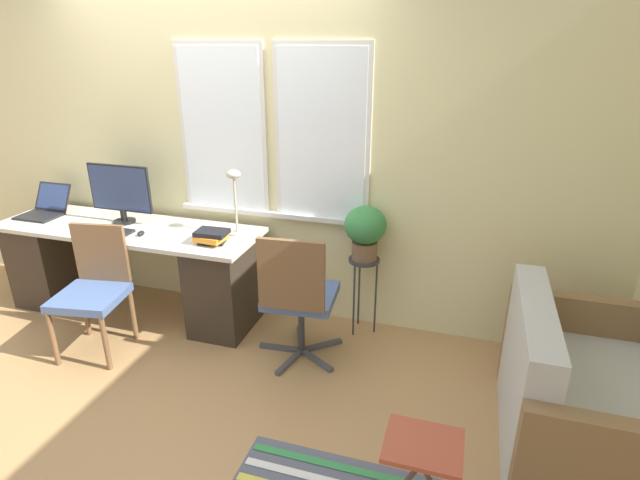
% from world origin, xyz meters
% --- Properties ---
extents(ground_plane, '(14.00, 14.00, 0.00)m').
position_xyz_m(ground_plane, '(0.00, 0.00, 0.00)').
color(ground_plane, tan).
extents(wall_back_with_window, '(9.00, 0.12, 2.70)m').
position_xyz_m(wall_back_with_window, '(0.02, 0.72, 1.35)').
color(wall_back_with_window, beige).
rests_on(wall_back_with_window, ground_plane).
extents(desk, '(2.09, 0.64, 0.73)m').
position_xyz_m(desk, '(-0.61, 0.32, 0.39)').
color(desk, beige).
rests_on(desk, ground_plane).
extents(laptop, '(0.32, 0.35, 0.23)m').
position_xyz_m(laptop, '(-1.44, 0.36, 0.78)').
color(laptop, black).
rests_on(laptop, desk).
extents(monitor, '(0.53, 0.17, 0.46)m').
position_xyz_m(monitor, '(-0.70, 0.40, 0.98)').
color(monitor, black).
rests_on(monitor, desk).
extents(keyboard, '(0.35, 0.14, 0.02)m').
position_xyz_m(keyboard, '(-0.66, 0.18, 0.74)').
color(keyboard, black).
rests_on(keyboard, desk).
extents(mouse, '(0.04, 0.07, 0.04)m').
position_xyz_m(mouse, '(-0.40, 0.19, 0.75)').
color(mouse, black).
rests_on(mouse, desk).
extents(desk_lamp, '(0.14, 0.14, 0.48)m').
position_xyz_m(desk_lamp, '(0.26, 0.45, 1.05)').
color(desk_lamp, '#BCB299').
rests_on(desk_lamp, desk).
extents(book_stack, '(0.23, 0.19, 0.10)m').
position_xyz_m(book_stack, '(0.17, 0.21, 0.78)').
color(book_stack, black).
rests_on(book_stack, desk).
extents(desk_chair_wooden, '(0.49, 0.50, 0.88)m').
position_xyz_m(desk_chair_wooden, '(-0.54, -0.20, 0.48)').
color(desk_chair_wooden, brown).
rests_on(desk_chair_wooden, ground_plane).
extents(office_chair_swivel, '(0.59, 0.60, 0.95)m').
position_xyz_m(office_chair_swivel, '(0.87, 0.06, 0.50)').
color(office_chair_swivel, '#47474C').
rests_on(office_chair_swivel, ground_plane).
extents(couch_loveseat, '(0.74, 1.19, 0.84)m').
position_xyz_m(couch_loveseat, '(2.51, -0.29, 0.30)').
color(couch_loveseat, beige).
rests_on(couch_loveseat, ground_plane).
extents(plant_stand, '(0.23, 0.23, 0.60)m').
position_xyz_m(plant_stand, '(1.20, 0.55, 0.51)').
color(plant_stand, '#333338').
rests_on(plant_stand, ground_plane).
extents(potted_plant, '(0.30, 0.30, 0.39)m').
position_xyz_m(potted_plant, '(1.20, 0.55, 0.83)').
color(potted_plant, brown).
rests_on(potted_plant, plant_stand).
extents(folding_stool, '(0.34, 0.29, 0.45)m').
position_xyz_m(folding_stool, '(1.80, -0.96, 0.39)').
color(folding_stool, '#B24C33').
rests_on(folding_stool, ground_plane).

